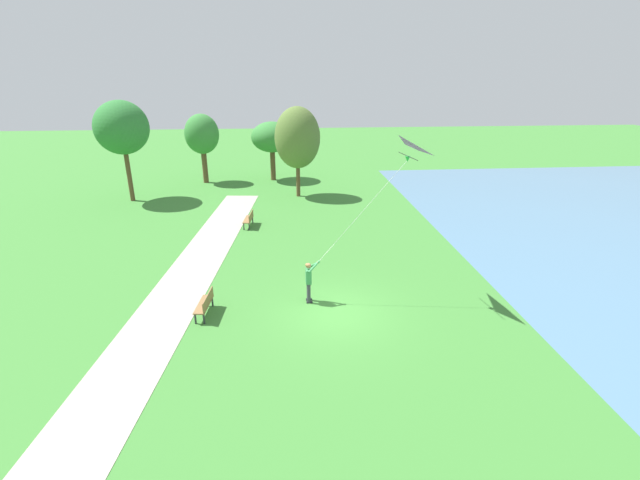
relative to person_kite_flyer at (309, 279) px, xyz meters
The scene contains 10 objects.
ground_plane 1.79m from the person_kite_flyer, 46.89° to the right, with size 120.00×120.00×0.00m, color #3D7F33.
walkway_path 5.77m from the person_kite_flyer, behind, with size 2.40×32.00×0.02m, color #ADA393.
person_kite_flyer is the anchor object (origin of this frame).
flying_kite 6.12m from the person_kite_flyer, ahead, with size 3.55×1.99×4.78m.
park_bench_near_walkway 4.17m from the person_kite_flyer, behind, with size 0.58×1.54×0.88m.
park_bench_far_walkway 10.22m from the person_kite_flyer, 107.48° to the left, with size 0.58×1.54×0.88m.
tree_treeline_right 22.25m from the person_kite_flyer, 94.62° to the left, with size 3.49×3.47×4.95m.
tree_behind_path 22.99m from the person_kite_flyer, 109.18° to the left, with size 2.78×2.78×5.68m.
tree_treeline_left 20.62m from the person_kite_flyer, 126.40° to the left, with size 3.63×4.07×7.09m.
tree_horizon_far 16.81m from the person_kite_flyer, 89.33° to the left, with size 3.32×3.06×6.59m.
Camera 1 is at (-1.91, -15.06, 8.93)m, focal length 24.80 mm.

